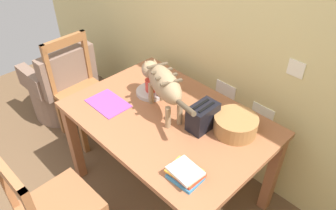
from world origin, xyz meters
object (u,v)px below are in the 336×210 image
object	(u,v)px
book_stack	(185,173)
toaster	(203,117)
wicker_armchair	(63,90)
cat	(163,83)
wooden_chair_far	(82,91)
magazine	(108,103)
saucer_bowl	(151,92)
wooden_chair_near	(53,208)
coffee_mug	(151,85)
dining_table	(168,127)
wicker_basket	(235,124)

from	to	relation	value
book_stack	toaster	bearing A→B (deg)	118.83
wicker_armchair	toaster	bearing A→B (deg)	-86.89
cat	wooden_chair_far	xyz separation A→B (m)	(-0.98, -0.08, -0.53)
magazine	toaster	distance (m)	0.69
saucer_bowl	book_stack	bearing A→B (deg)	-28.99
cat	wooden_chair_near	distance (m)	1.02
saucer_bowl	coffee_mug	size ratio (longest dim) A/B	1.75
dining_table	saucer_bowl	bearing A→B (deg)	160.16
cat	magazine	size ratio (longest dim) A/B	2.30
magazine	wicker_basket	bearing A→B (deg)	26.84
wooden_chair_far	wicker_armchair	size ratio (longest dim) A/B	1.20
toaster	wooden_chair_near	size ratio (longest dim) A/B	0.21
magazine	book_stack	size ratio (longest dim) A/B	1.52
wicker_basket	wooden_chair_far	distance (m)	1.52
saucer_bowl	toaster	xyz separation A→B (m)	(0.51, -0.02, 0.07)
magazine	wicker_armchair	world-z (taller)	wicker_armchair
cat	wicker_armchair	distance (m)	1.56
saucer_bowl	wicker_armchair	xyz separation A→B (m)	(-1.19, -0.16, -0.50)
toaster	wooden_chair_far	world-z (taller)	wooden_chair_far
saucer_bowl	wicker_basket	world-z (taller)	wicker_basket
cat	wooden_chair_near	bearing A→B (deg)	-163.16
dining_table	wooden_chair_far	distance (m)	1.08
dining_table	wooden_chair_far	size ratio (longest dim) A/B	1.44
book_stack	wooden_chair_near	size ratio (longest dim) A/B	0.21
coffee_mug	toaster	world-z (taller)	toaster
saucer_bowl	coffee_mug	distance (m)	0.06
wooden_chair_near	cat	bearing A→B (deg)	85.62
saucer_bowl	wicker_armchair	world-z (taller)	saucer_bowl
saucer_bowl	wooden_chair_far	size ratio (longest dim) A/B	0.23
wooden_chair_far	wicker_armchair	world-z (taller)	wooden_chair_far
dining_table	wicker_basket	size ratio (longest dim) A/B	4.94
book_stack	wicker_armchair	xyz separation A→B (m)	(-1.90, 0.24, -0.52)
magazine	wicker_basket	world-z (taller)	wicker_basket
wooden_chair_near	toaster	bearing A→B (deg)	68.14
wicker_basket	wooden_chair_near	size ratio (longest dim) A/B	0.29
magazine	book_stack	distance (m)	0.84
coffee_mug	magazine	size ratio (longest dim) A/B	0.43
coffee_mug	dining_table	bearing A→B (deg)	-20.09
cat	magazine	distance (m)	0.45
dining_table	coffee_mug	world-z (taller)	coffee_mug
dining_table	cat	xyz separation A→B (m)	(-0.08, 0.03, 0.31)
coffee_mug	wicker_armchair	xyz separation A→B (m)	(-1.19, -0.16, -0.56)
magazine	toaster	bearing A→B (deg)	24.71
wicker_basket	saucer_bowl	bearing A→B (deg)	-171.71
wicker_armchair	coffee_mug	bearing A→B (deg)	-84.16
book_stack	cat	bearing A→B (deg)	147.81
dining_table	toaster	world-z (taller)	toaster
book_stack	wooden_chair_near	distance (m)	0.85
wicker_basket	toaster	bearing A→B (deg)	-146.23
dining_table	book_stack	bearing A→B (deg)	-34.17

